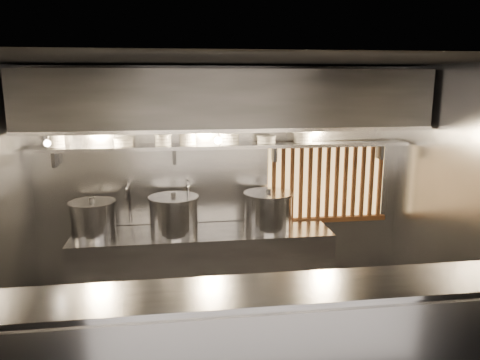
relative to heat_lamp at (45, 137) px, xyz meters
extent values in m
plane|color=black|center=(1.90, -0.85, -2.07)|extent=(4.50, 4.50, 0.00)
plane|color=black|center=(1.90, -0.85, 0.73)|extent=(4.50, 4.50, 0.00)
plane|color=gray|center=(1.90, 0.65, -0.67)|extent=(4.50, 0.00, 4.50)
plane|color=gray|center=(4.15, -0.85, -0.67)|extent=(0.00, 3.00, 3.00)
cube|color=gray|center=(1.90, -1.80, -1.52)|extent=(4.50, 0.50, 1.10)
cube|color=gray|center=(1.90, -1.80, -0.95)|extent=(4.50, 0.56, 0.03)
cube|color=gray|center=(1.60, 0.28, -1.62)|extent=(3.00, 0.70, 0.90)
cube|color=gray|center=(1.90, 0.47, -0.19)|extent=(4.40, 0.34, 0.04)
cube|color=#2D2D30|center=(1.90, 0.25, 0.36)|extent=(4.40, 0.80, 0.65)
cube|color=gray|center=(1.90, -0.15, 0.05)|extent=(4.40, 0.03, 0.04)
cube|color=#FFC872|center=(3.20, 0.63, -0.69)|extent=(1.50, 0.02, 0.92)
cube|color=brown|center=(3.20, 0.58, -0.20)|extent=(1.56, 0.06, 0.06)
cube|color=brown|center=(3.20, 0.58, -1.18)|extent=(1.56, 0.06, 0.06)
cube|color=brown|center=(2.51, 0.58, -0.69)|extent=(0.04, 0.04, 0.92)
cube|color=brown|center=(2.62, 0.58, -0.69)|extent=(0.04, 0.04, 0.92)
cube|color=brown|center=(2.74, 0.58, -0.69)|extent=(0.04, 0.04, 0.92)
cube|color=brown|center=(2.85, 0.58, -0.69)|extent=(0.04, 0.04, 0.92)
cube|color=brown|center=(2.97, 0.58, -0.69)|extent=(0.04, 0.04, 0.92)
cube|color=brown|center=(3.08, 0.58, -0.69)|extent=(0.04, 0.04, 0.92)
cube|color=brown|center=(3.20, 0.58, -0.69)|extent=(0.04, 0.04, 0.92)
cube|color=brown|center=(3.31, 0.58, -0.69)|extent=(0.04, 0.04, 0.92)
cube|color=brown|center=(3.43, 0.58, -0.69)|extent=(0.04, 0.04, 0.92)
cube|color=brown|center=(3.54, 0.58, -0.69)|extent=(0.04, 0.04, 0.92)
cube|color=brown|center=(3.66, 0.58, -0.69)|extent=(0.04, 0.04, 0.92)
cube|color=brown|center=(3.77, 0.58, -0.69)|extent=(0.04, 0.04, 0.92)
cube|color=brown|center=(3.89, 0.58, -0.69)|extent=(0.04, 0.04, 0.92)
cylinder|color=silver|center=(0.75, 0.60, -0.88)|extent=(0.03, 0.03, 0.48)
sphere|color=silver|center=(0.75, 0.60, -0.64)|extent=(0.04, 0.04, 0.04)
cylinder|color=silver|center=(0.75, 0.47, -0.64)|extent=(0.03, 0.26, 0.03)
sphere|color=silver|center=(0.75, 0.34, -0.64)|extent=(0.04, 0.04, 0.04)
cylinder|color=silver|center=(0.75, 0.34, -0.71)|extent=(0.03, 0.03, 0.14)
cylinder|color=silver|center=(1.45, 0.60, -0.88)|extent=(0.03, 0.03, 0.48)
sphere|color=silver|center=(1.45, 0.60, -0.64)|extent=(0.04, 0.04, 0.04)
cylinder|color=silver|center=(1.45, 0.47, -0.64)|extent=(0.03, 0.26, 0.03)
sphere|color=silver|center=(1.45, 0.34, -0.64)|extent=(0.04, 0.04, 0.04)
cylinder|color=silver|center=(1.45, 0.34, -0.71)|extent=(0.03, 0.03, 0.14)
cone|color=gray|center=(0.00, 0.00, 0.00)|extent=(0.25, 0.27, 0.20)
sphere|color=#FFE0B2|center=(0.03, -0.02, -0.06)|extent=(0.07, 0.07, 0.07)
cylinder|color=#2D2D30|center=(0.00, 0.10, 0.08)|extent=(0.02, 0.22, 0.02)
cylinder|color=#2D2D30|center=(1.80, 0.35, -0.03)|extent=(0.01, 0.01, 0.12)
sphere|color=#FFE0B2|center=(1.80, 0.35, -0.11)|extent=(0.09, 0.09, 0.09)
cylinder|color=gray|center=(0.37, 0.31, -0.98)|extent=(0.50, 0.50, 0.37)
cylinder|color=gray|center=(0.37, 0.31, -0.78)|extent=(0.53, 0.53, 0.03)
cylinder|color=#2D2D30|center=(0.37, 0.31, -0.74)|extent=(0.06, 0.06, 0.04)
cylinder|color=gray|center=(1.27, 0.26, -0.96)|extent=(0.69, 0.69, 0.41)
cylinder|color=gray|center=(1.27, 0.26, -0.74)|extent=(0.73, 0.73, 0.03)
cylinder|color=#2D2D30|center=(1.27, 0.26, -0.71)|extent=(0.06, 0.06, 0.04)
cylinder|color=gray|center=(2.38, 0.29, -0.96)|extent=(0.58, 0.58, 0.41)
cylinder|color=gray|center=(2.38, 0.29, -0.74)|extent=(0.61, 0.61, 0.03)
cylinder|color=#2D2D30|center=(2.38, 0.29, -0.71)|extent=(0.06, 0.06, 0.04)
cylinder|color=white|center=(-0.01, 0.47, -0.15)|extent=(0.19, 0.19, 0.03)
cylinder|color=white|center=(-0.01, 0.47, -0.11)|extent=(0.19, 0.19, 0.03)
cylinder|color=white|center=(-0.01, 0.47, -0.07)|extent=(0.19, 0.19, 0.03)
cylinder|color=white|center=(-0.01, 0.47, -0.03)|extent=(0.19, 0.19, 0.03)
cylinder|color=white|center=(-0.01, 0.47, -0.01)|extent=(0.21, 0.21, 0.01)
cylinder|color=white|center=(0.73, 0.47, -0.15)|extent=(0.21, 0.21, 0.03)
cylinder|color=white|center=(0.73, 0.47, -0.11)|extent=(0.21, 0.21, 0.03)
cylinder|color=white|center=(0.73, 0.47, -0.08)|extent=(0.23, 0.23, 0.01)
cylinder|color=white|center=(1.18, 0.47, -0.15)|extent=(0.18, 0.18, 0.03)
cylinder|color=white|center=(1.18, 0.47, -0.11)|extent=(0.18, 0.18, 0.03)
cylinder|color=white|center=(1.18, 0.47, -0.07)|extent=(0.18, 0.18, 0.03)
cylinder|color=white|center=(1.18, 0.47, -0.04)|extent=(0.20, 0.20, 0.01)
cylinder|color=white|center=(1.46, 0.47, -0.15)|extent=(0.18, 0.18, 0.03)
cylinder|color=white|center=(1.46, 0.47, -0.11)|extent=(0.18, 0.18, 0.03)
cylinder|color=white|center=(1.46, 0.47, -0.07)|extent=(0.18, 0.18, 0.03)
cylinder|color=white|center=(1.46, 0.47, -0.03)|extent=(0.18, 0.18, 0.03)
cylinder|color=white|center=(1.46, 0.47, -0.01)|extent=(0.20, 0.20, 0.01)
cylinder|color=white|center=(1.94, 0.47, -0.15)|extent=(0.22, 0.22, 0.03)
cylinder|color=white|center=(1.94, 0.47, -0.11)|extent=(0.22, 0.22, 0.03)
cylinder|color=white|center=(1.94, 0.47, -0.07)|extent=(0.22, 0.22, 0.03)
cylinder|color=white|center=(1.94, 0.47, -0.04)|extent=(0.23, 0.23, 0.01)
cylinder|color=white|center=(2.38, 0.47, -0.15)|extent=(0.22, 0.22, 0.03)
cylinder|color=white|center=(2.38, 0.47, -0.11)|extent=(0.22, 0.22, 0.03)
cylinder|color=white|center=(2.38, 0.47, -0.08)|extent=(0.23, 0.23, 0.01)
cylinder|color=white|center=(2.83, 0.47, -0.15)|extent=(0.22, 0.22, 0.03)
cylinder|color=white|center=(2.83, 0.47, -0.11)|extent=(0.22, 0.22, 0.03)
cylinder|color=white|center=(2.83, 0.47, -0.07)|extent=(0.22, 0.22, 0.03)
cylinder|color=white|center=(2.83, 0.47, -0.04)|extent=(0.24, 0.24, 0.01)
camera|label=1|loc=(1.29, -4.95, 0.57)|focal=35.00mm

